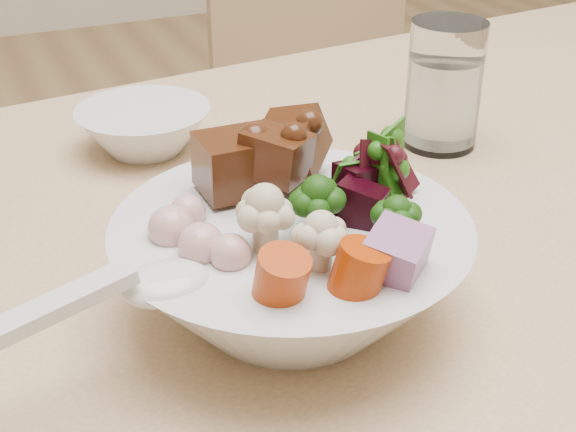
{
  "coord_description": "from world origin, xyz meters",
  "views": [
    {
      "loc": [
        -0.52,
        -0.61,
        1.04
      ],
      "look_at": [
        -0.32,
        -0.17,
        0.76
      ],
      "focal_mm": 50.0,
      "sensor_mm": 36.0,
      "label": 1
    }
  ],
  "objects_px": {
    "chair_far": "(330,112)",
    "food_bowl": "(293,260)",
    "water_glass": "(443,90)",
    "side_bowl": "(144,129)"
  },
  "relations": [
    {
      "from": "chair_far",
      "to": "food_bowl",
      "type": "xyz_separation_m",
      "value": [
        -0.44,
        -0.81,
        0.27
      ]
    },
    {
      "from": "chair_far",
      "to": "water_glass",
      "type": "relative_size",
      "value": 6.61
    },
    {
      "from": "food_bowl",
      "to": "water_glass",
      "type": "bearing_deg",
      "value": 38.15
    },
    {
      "from": "food_bowl",
      "to": "side_bowl",
      "type": "height_order",
      "value": "food_bowl"
    },
    {
      "from": "chair_far",
      "to": "side_bowl",
      "type": "height_order",
      "value": "chair_far"
    },
    {
      "from": "water_glass",
      "to": "side_bowl",
      "type": "relative_size",
      "value": 0.95
    },
    {
      "from": "water_glass",
      "to": "food_bowl",
      "type": "bearing_deg",
      "value": -141.85
    },
    {
      "from": "food_bowl",
      "to": "water_glass",
      "type": "relative_size",
      "value": 1.93
    },
    {
      "from": "food_bowl",
      "to": "water_glass",
      "type": "distance_m",
      "value": 0.32
    },
    {
      "from": "water_glass",
      "to": "side_bowl",
      "type": "height_order",
      "value": "water_glass"
    }
  ]
}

